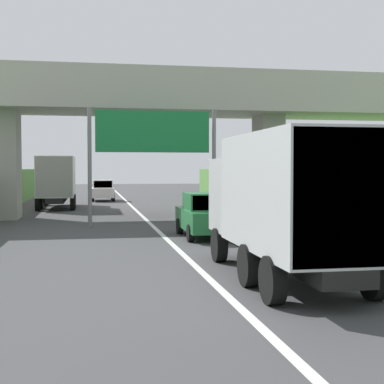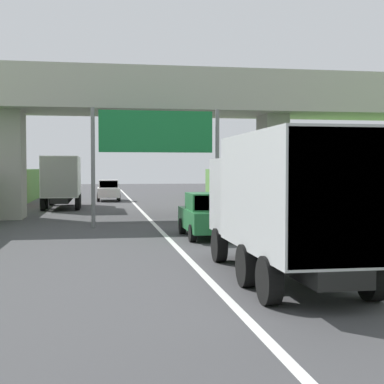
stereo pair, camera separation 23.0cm
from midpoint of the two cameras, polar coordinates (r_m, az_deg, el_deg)
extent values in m
cube|color=white|center=(24.20, -3.01, -3.89)|extent=(0.20, 94.50, 0.01)
cube|color=#ADA89E|center=(31.05, -4.45, 9.04)|extent=(40.00, 4.80, 1.10)
cube|color=#ADA89E|center=(29.01, -4.07, 11.70)|extent=(40.00, 0.36, 1.10)
cube|color=#ADA89E|center=(33.38, -4.79, 10.47)|extent=(40.00, 0.36, 1.10)
cube|color=#9F9A91|center=(31.06, -17.77, 2.64)|extent=(1.30, 2.20, 5.69)
cube|color=#9F9A91|center=(32.26, 8.41, 2.72)|extent=(1.30, 2.20, 5.69)
cylinder|color=slate|center=(25.45, -9.81, 2.46)|extent=(0.18, 0.18, 5.39)
cylinder|color=slate|center=(26.03, 2.85, 2.49)|extent=(0.18, 0.18, 5.39)
cube|color=#167238|center=(25.64, -3.42, 6.18)|extent=(5.20, 0.12, 1.90)
cube|color=white|center=(25.62, -3.41, 6.18)|extent=(4.89, 0.01, 1.67)
cube|color=black|center=(13.73, 9.57, -5.99)|extent=(1.10, 7.30, 0.36)
cube|color=#B2B5B7|center=(16.09, 6.60, -0.34)|extent=(2.10, 2.10, 2.10)
cube|color=#2D3842|center=(17.06, 5.66, 0.83)|extent=(1.89, 0.06, 0.90)
cube|color=#B2B5B7|center=(12.61, 11.16, 0.01)|extent=(2.30, 5.20, 2.60)
cube|color=gray|center=(10.24, 16.23, -0.58)|extent=(2.21, 0.04, 2.50)
cylinder|color=black|center=(15.98, 3.21, -5.43)|extent=(0.30, 0.96, 0.96)
cylinder|color=black|center=(16.51, 9.82, -5.21)|extent=(0.30, 0.96, 0.96)
cylinder|color=black|center=(11.11, 8.48, -8.92)|extent=(0.30, 0.96, 0.96)
cylinder|color=black|center=(11.93, 18.41, -8.23)|extent=(0.30, 0.96, 0.96)
cylinder|color=black|center=(12.70, 6.12, -7.47)|extent=(0.30, 0.96, 0.96)
cylinder|color=black|center=(13.43, 15.02, -7.01)|extent=(0.30, 0.96, 0.96)
cube|color=black|center=(38.77, -12.87, -0.60)|extent=(1.10, 7.30, 0.36)
cube|color=red|center=(41.32, -12.67, 1.29)|extent=(2.10, 2.10, 2.10)
cube|color=#2D3842|center=(42.33, -12.59, 1.72)|extent=(1.89, 0.06, 0.90)
cube|color=silver|center=(37.67, -12.99, 1.56)|extent=(2.30, 5.20, 2.60)
cube|color=#A8A8A4|center=(35.10, -13.26, 1.50)|extent=(2.21, 0.04, 2.50)
cylinder|color=black|center=(41.43, -13.99, -0.67)|extent=(0.30, 0.96, 0.96)
cylinder|color=black|center=(41.32, -11.31, -0.66)|extent=(0.30, 0.96, 0.96)
cylinder|color=black|center=(36.39, -14.79, -1.10)|extent=(0.30, 0.96, 0.96)
cylinder|color=black|center=(36.25, -11.42, -1.08)|extent=(0.30, 0.96, 0.96)
cylinder|color=black|center=(38.07, -14.55, -0.95)|extent=(0.30, 0.96, 0.96)
cylinder|color=black|center=(37.94, -11.33, -0.93)|extent=(0.30, 0.96, 0.96)
cube|color=silver|center=(46.50, -8.38, -0.03)|extent=(1.76, 4.10, 0.76)
cube|color=silver|center=(46.32, -8.39, 0.83)|extent=(1.56, 1.90, 0.64)
cube|color=#2D3842|center=(45.40, -8.37, 0.80)|extent=(1.44, 0.06, 0.54)
cylinder|color=black|center=(47.78, -9.39, -0.43)|extent=(0.22, 0.64, 0.64)
cylinder|color=black|center=(47.80, -7.42, -0.41)|extent=(0.22, 0.64, 0.64)
cylinder|color=black|center=(45.24, -9.39, -0.58)|extent=(0.22, 0.64, 0.64)
cylinder|color=black|center=(45.27, -7.32, -0.57)|extent=(0.22, 0.64, 0.64)
cube|color=#236B38|center=(21.58, 1.95, -2.80)|extent=(1.76, 4.10, 0.76)
cube|color=#236B38|center=(21.38, 2.03, -0.96)|extent=(1.56, 1.90, 0.64)
cube|color=#2D3842|center=(20.48, 2.54, -1.11)|extent=(1.44, 0.06, 0.54)
cylinder|color=black|center=(22.72, -0.72, -3.49)|extent=(0.22, 0.64, 0.64)
cylinder|color=black|center=(23.03, 3.33, -3.42)|extent=(0.22, 0.64, 0.64)
cylinder|color=black|center=(20.23, 0.37, -4.23)|extent=(0.22, 0.64, 0.64)
cylinder|color=black|center=(20.57, 4.89, -4.12)|extent=(0.22, 0.64, 0.64)
camera|label=1|loc=(0.12, -89.58, 0.02)|focal=52.27mm
camera|label=2|loc=(0.12, 90.42, -0.02)|focal=52.27mm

